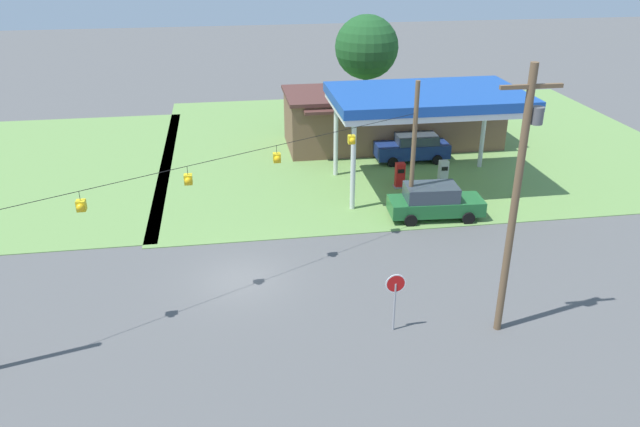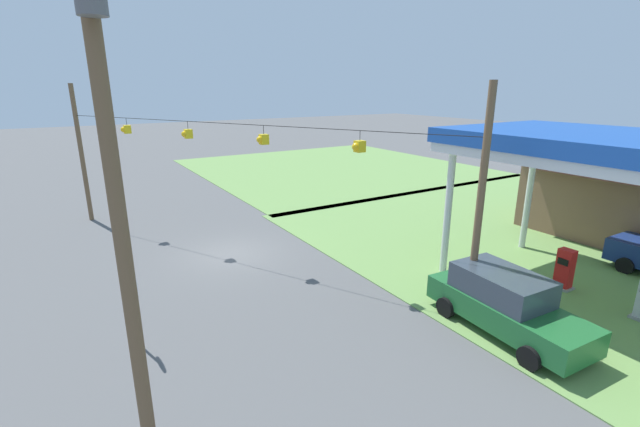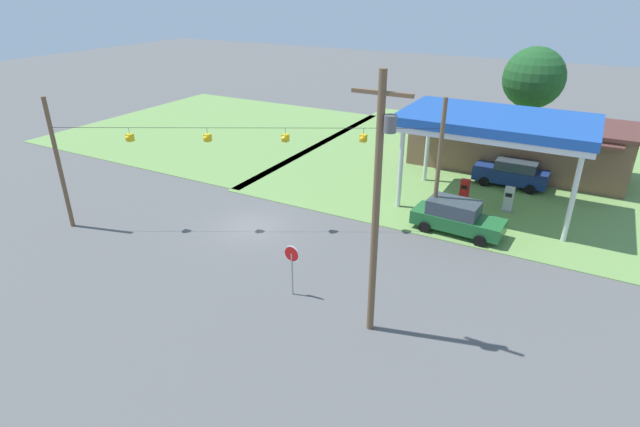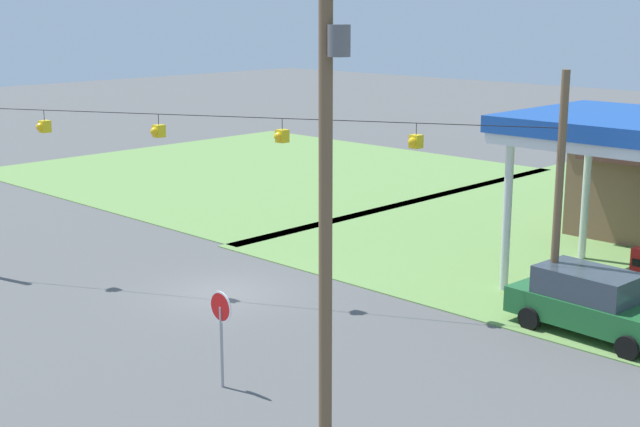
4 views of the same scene
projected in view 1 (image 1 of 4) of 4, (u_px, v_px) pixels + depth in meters
ground_plane at (241, 279)px, 28.03m from camera, size 160.00×160.00×0.00m
grass_verge_station_corner at (414, 143)px, 45.70m from camera, size 36.00×28.00×0.04m
gas_station_canopy at (427, 100)px, 35.81m from camera, size 11.04×6.70×5.87m
gas_station_store at (392, 117)px, 44.61m from camera, size 15.34×6.33×3.97m
fuel_pump_near at (400, 176)px, 37.54m from camera, size 0.71×0.56×1.59m
fuel_pump_far at (443, 174)px, 37.92m from camera, size 0.71×0.56×1.59m
car_at_pumps_front at (434, 201)px, 33.53m from camera, size 5.14×2.33×1.92m
car_at_pumps_rear at (413, 147)px, 41.77m from camera, size 4.90×2.15×1.85m
stop_sign_roadside at (395, 290)px, 23.76m from camera, size 0.80×0.08×2.50m
utility_pole_main at (517, 193)px, 22.17m from camera, size 2.20×0.44×10.42m
signal_span_gantry at (236, 195)px, 26.28m from camera, size 18.75×10.24×7.54m
tree_behind_station at (367, 47)px, 49.59m from camera, size 5.07×5.07×8.25m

